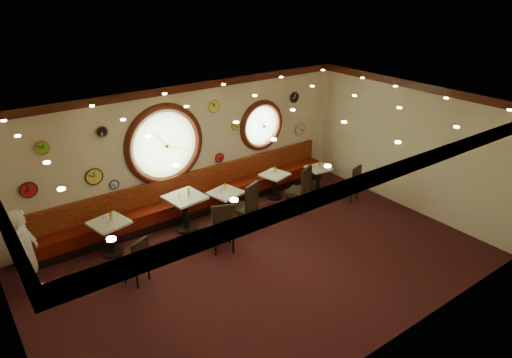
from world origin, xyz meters
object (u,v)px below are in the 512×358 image
(table_d, at_px, (275,183))
(condiment_a_salt, at_px, (103,220))
(condiment_c_salt, at_px, (221,191))
(condiment_d_salt, at_px, (272,172))
(chair_d, at_px, (302,186))
(condiment_e_pepper, at_px, (320,166))
(condiment_c_bottle, at_px, (225,187))
(waiter, at_px, (27,252))
(condiment_b_pepper, at_px, (188,194))
(condiment_a_bottle, at_px, (111,216))
(table_c, at_px, (226,202))
(table_a, at_px, (111,234))
(condiment_e_bottle, at_px, (320,163))
(condiment_a_pepper, at_px, (112,218))
(table_e, at_px, (318,176))
(table_b, at_px, (186,209))
(chair_b, at_px, (223,224))
(condiment_b_salt, at_px, (179,195))
(condiment_d_pepper, at_px, (276,171))
(chair_a, at_px, (138,258))
(condiment_e_salt, at_px, (314,166))
(condiment_d_bottle, at_px, (275,169))
(chair_c, at_px, (248,203))
(condiment_c_pepper, at_px, (227,189))
(chair_e, at_px, (353,181))

(table_d, distance_m, condiment_a_salt, 4.56)
(condiment_c_salt, xyz_separation_m, condiment_d_salt, (1.75, 0.27, -0.05))
(chair_d, height_order, condiment_e_pepper, chair_d)
(condiment_c_bottle, xyz_separation_m, waiter, (-4.44, -0.27, 0.03))
(condiment_b_pepper, bearing_deg, condiment_a_bottle, 175.66)
(table_c, bearing_deg, table_a, 176.05)
(condiment_c_salt, height_order, condiment_e_bottle, condiment_c_salt)
(condiment_e_bottle, bearing_deg, condiment_a_pepper, 178.53)
(condiment_d_salt, distance_m, condiment_e_bottle, 1.49)
(table_e, distance_m, condiment_d_salt, 1.42)
(condiment_c_salt, xyz_separation_m, condiment_a_pepper, (-2.56, 0.18, 0.03))
(table_b, bearing_deg, condiment_a_pepper, 177.79)
(table_b, height_order, condiment_a_pepper, condiment_a_pepper)
(table_a, xyz_separation_m, chair_d, (4.52, -0.91, 0.19))
(chair_b, xyz_separation_m, condiment_c_salt, (0.70, 1.18, 0.12))
(waiter, bearing_deg, chair_d, -75.31)
(table_d, xyz_separation_m, condiment_b_salt, (-2.81, -0.07, 0.49))
(condiment_a_salt, height_order, condiment_c_bottle, condiment_c_bottle)
(table_e, distance_m, condiment_a_bottle, 5.68)
(table_d, bearing_deg, condiment_c_bottle, -174.95)
(table_a, relative_size, condiment_c_salt, 8.54)
(condiment_c_salt, bearing_deg, table_a, 176.23)
(chair_b, height_order, condiment_d_pepper, chair_b)
(table_a, xyz_separation_m, chair_a, (0.07, -1.31, 0.07))
(condiment_a_pepper, bearing_deg, condiment_c_salt, -4.12)
(condiment_b_pepper, distance_m, condiment_e_salt, 3.81)
(condiment_b_pepper, bearing_deg, condiment_d_pepper, 3.22)
(table_d, height_order, condiment_a_bottle, condiment_a_bottle)
(condiment_b_pepper, bearing_deg, condiment_a_pepper, 177.13)
(table_e, relative_size, chair_d, 0.91)
(condiment_a_salt, bearing_deg, condiment_d_salt, 0.39)
(chair_b, relative_size, condiment_c_salt, 7.42)
(condiment_b_pepper, distance_m, condiment_c_bottle, 1.00)
(condiment_a_bottle, xyz_separation_m, condiment_e_bottle, (5.78, -0.19, -0.14))
(condiment_a_bottle, xyz_separation_m, condiment_e_pepper, (5.70, -0.32, -0.16))
(table_a, xyz_separation_m, condiment_d_bottle, (4.54, 0.18, 0.29))
(chair_c, distance_m, condiment_e_bottle, 3.00)
(table_d, relative_size, chair_c, 1.06)
(condiment_b_salt, relative_size, condiment_d_pepper, 0.98)
(condiment_d_pepper, bearing_deg, table_e, -14.31)
(condiment_e_bottle, bearing_deg, condiment_e_salt, -171.83)
(chair_d, bearing_deg, condiment_d_salt, 73.41)
(condiment_a_salt, relative_size, condiment_a_pepper, 0.80)
(condiment_c_pepper, height_order, condiment_e_bottle, condiment_c_pepper)
(table_b, xyz_separation_m, chair_e, (4.24, -1.21, 0.01))
(chair_c, height_order, condiment_d_salt, chair_c)
(condiment_c_salt, height_order, condiment_d_salt, condiment_c_salt)
(table_a, height_order, table_c, table_a)
(table_d, xyz_separation_m, condiment_c_pepper, (-1.64, -0.24, 0.37))
(condiment_a_pepper, xyz_separation_m, condiment_e_salt, (5.54, -0.18, -0.13))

